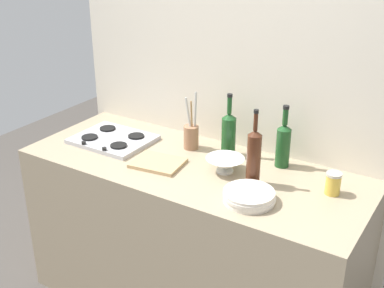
# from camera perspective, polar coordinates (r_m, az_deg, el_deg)

# --- Properties ---
(counter_block) EXTENTS (1.80, 0.70, 0.90)m
(counter_block) POSITION_cam_1_polar(r_m,az_deg,el_deg) (2.81, 0.00, -10.68)
(counter_block) COLOR tan
(counter_block) RESTS_ON ground
(backsplash_panel) EXTENTS (1.90, 0.06, 2.11)m
(backsplash_panel) POSITION_cam_1_polar(r_m,az_deg,el_deg) (2.82, 4.13, 3.35)
(backsplash_panel) COLOR beige
(backsplash_panel) RESTS_ON ground
(stovetop_hob) EXTENTS (0.42, 0.34, 0.04)m
(stovetop_hob) POSITION_cam_1_polar(r_m,az_deg,el_deg) (2.88, -8.91, 0.54)
(stovetop_hob) COLOR #B2B2B7
(stovetop_hob) RESTS_ON counter_block
(plate_stack) EXTENTS (0.24, 0.23, 0.05)m
(plate_stack) POSITION_cam_1_polar(r_m,az_deg,el_deg) (2.26, 6.46, -5.91)
(plate_stack) COLOR silver
(plate_stack) RESTS_ON counter_block
(wine_bottle_leftmost) EXTENTS (0.07, 0.07, 0.38)m
(wine_bottle_leftmost) POSITION_cam_1_polar(r_m,az_deg,el_deg) (2.35, 6.99, -1.43)
(wine_bottle_leftmost) COLOR #472314
(wine_bottle_leftmost) RESTS_ON counter_block
(wine_bottle_mid_left) EXTENTS (0.07, 0.07, 0.32)m
(wine_bottle_mid_left) POSITION_cam_1_polar(r_m,az_deg,el_deg) (2.56, 10.26, 0.03)
(wine_bottle_mid_left) COLOR #19471E
(wine_bottle_mid_left) RESTS_ON counter_block
(wine_bottle_mid_right) EXTENTS (0.08, 0.08, 0.34)m
(wine_bottle_mid_right) POSITION_cam_1_polar(r_m,az_deg,el_deg) (2.65, 4.16, 1.24)
(wine_bottle_mid_right) COLOR #19471E
(wine_bottle_mid_right) RESTS_ON counter_block
(mixing_bowl) EXTENTS (0.19, 0.19, 0.07)m
(mixing_bowl) POSITION_cam_1_polar(r_m,az_deg,el_deg) (2.50, 3.75, -2.28)
(mixing_bowl) COLOR white
(mixing_bowl) RESTS_ON counter_block
(utensil_crock) EXTENTS (0.08, 0.08, 0.32)m
(utensil_crock) POSITION_cam_1_polar(r_m,az_deg,el_deg) (2.74, -0.09, 0.99)
(utensil_crock) COLOR #996B4C
(utensil_crock) RESTS_ON counter_block
(condiment_jar_front) EXTENTS (0.07, 0.07, 0.11)m
(condiment_jar_front) POSITION_cam_1_polar(r_m,az_deg,el_deg) (2.38, 15.65, -4.30)
(condiment_jar_front) COLOR gold
(condiment_jar_front) RESTS_ON counter_block
(cutting_board) EXTENTS (0.27, 0.23, 0.02)m
(cutting_board) POSITION_cam_1_polar(r_m,az_deg,el_deg) (2.59, -3.87, -2.15)
(cutting_board) COLOR tan
(cutting_board) RESTS_ON counter_block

